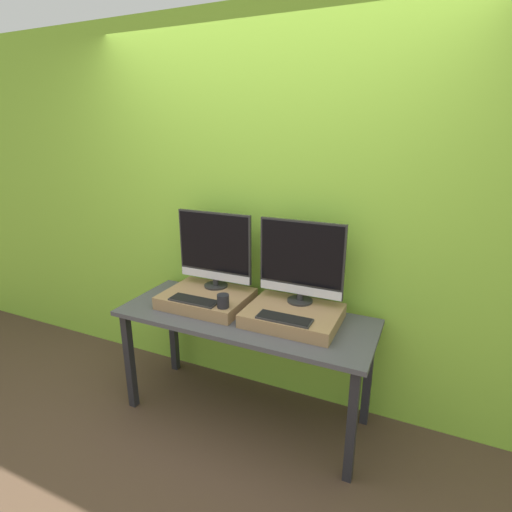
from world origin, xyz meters
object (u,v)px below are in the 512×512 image
(monitor_right, at_px, (301,260))
(keyboard_right, at_px, (284,318))
(mug, at_px, (223,301))
(keyboard_left, at_px, (194,300))
(monitor_left, at_px, (215,249))

(monitor_right, relative_size, keyboard_right, 1.68)
(mug, relative_size, keyboard_right, 0.26)
(keyboard_left, bearing_deg, mug, -0.00)
(monitor_left, relative_size, keyboard_right, 1.68)
(mug, bearing_deg, monitor_left, 127.53)
(monitor_right, xyz_separation_m, keyboard_right, (0.00, -0.28, -0.27))
(mug, bearing_deg, keyboard_right, 0.00)
(keyboard_left, xyz_separation_m, mug, (0.21, -0.00, 0.03))
(monitor_right, bearing_deg, keyboard_right, -90.00)
(monitor_left, height_order, keyboard_left, monitor_left)
(keyboard_left, distance_m, monitor_right, 0.72)
(keyboard_left, bearing_deg, monitor_left, 90.00)
(monitor_left, distance_m, mug, 0.42)
(keyboard_right, bearing_deg, keyboard_left, 180.00)
(keyboard_left, relative_size, monitor_right, 0.60)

